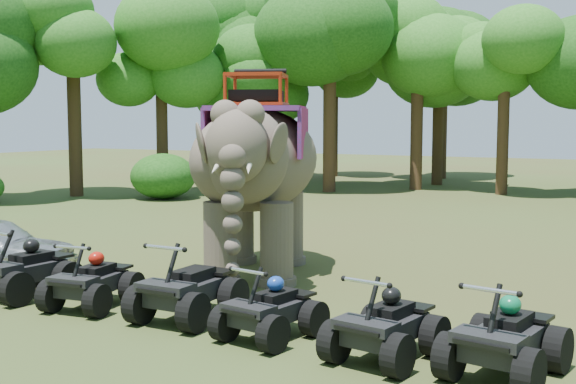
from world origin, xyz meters
name	(u,v)px	position (x,y,z in m)	size (l,w,h in m)	color
ground	(258,299)	(0.00, 0.00, 0.00)	(110.00, 110.00, 0.00)	#47381E
elephant	(256,172)	(-1.19, 1.99, 2.21)	(2.31, 5.26, 4.42)	brown
atv_0	(25,262)	(-4.01, -1.85, 0.66)	(1.30, 1.78, 1.32)	black
atv_1	(92,274)	(-2.29, -1.90, 0.60)	(1.19, 1.63, 1.21)	black
atv_2	(187,280)	(-0.34, -1.73, 0.67)	(1.32, 1.81, 1.35)	black
atv_3	(270,301)	(1.41, -2.03, 0.58)	(1.15, 1.57, 1.16)	black
atv_4	(386,316)	(3.29, -2.11, 0.62)	(1.21, 1.66, 1.23)	black
atv_5	(505,328)	(4.89, -2.01, 0.64)	(1.27, 1.73, 1.29)	black
tree_0	(504,114)	(0.00, 21.72, 3.63)	(5.08, 5.08, 7.26)	#195114
tree_26	(74,88)	(-16.48, 12.27, 4.75)	(6.65, 6.65, 9.50)	#195114
tree_27	(162,108)	(-14.24, 15.53, 3.92)	(5.48, 5.48, 7.83)	#195114
tree_28	(245,118)	(-11.73, 18.85, 3.44)	(4.81, 4.81, 6.87)	#195114
tree_29	(330,85)	(-7.39, 19.22, 4.94)	(6.92, 6.92, 9.88)	#195114
tree_30	(417,92)	(-4.15, 22.17, 4.70)	(6.58, 6.58, 9.40)	#195114
tree_33	(334,114)	(-11.16, 28.02, 3.70)	(5.19, 5.19, 7.41)	#195114
tree_34	(442,92)	(-5.00, 29.43, 4.92)	(6.89, 6.89, 9.85)	#195114
tree_35	(438,101)	(-4.01, 25.26, 4.31)	(6.03, 6.03, 8.62)	#195114
tree_38	(250,92)	(-14.31, 23.58, 4.92)	(6.89, 6.89, 9.84)	#195114
tree_39	(264,103)	(-12.78, 22.49, 4.27)	(5.98, 5.98, 8.54)	#195114
tree_40	(279,114)	(-13.77, 26.02, 3.71)	(5.19, 5.19, 7.41)	#195114
tree_41	(236,114)	(-14.63, 22.62, 3.66)	(5.13, 5.13, 7.33)	#195114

